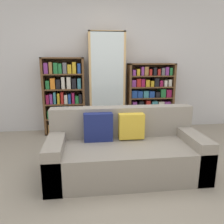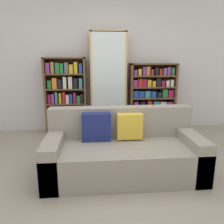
{
  "view_description": "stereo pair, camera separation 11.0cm",
  "coord_description": "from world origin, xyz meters",
  "px_view_note": "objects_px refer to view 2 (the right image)",
  "views": [
    {
      "loc": [
        -0.39,
        -2.12,
        1.4
      ],
      "look_at": [
        0.01,
        1.2,
        0.6
      ],
      "focal_mm": 35.0,
      "sensor_mm": 36.0,
      "label": 1
    },
    {
      "loc": [
        -0.28,
        -2.13,
        1.4
      ],
      "look_at": [
        0.01,
        1.2,
        0.6
      ],
      "focal_mm": 35.0,
      "sensor_mm": 36.0,
      "label": 2
    }
  ],
  "objects_px": {
    "bookshelf_left": "(66,97)",
    "display_cabinet": "(108,84)",
    "couch": "(123,151)",
    "bookshelf_right": "(152,98)",
    "wine_bottle": "(134,133)"
  },
  "relations": [
    {
      "from": "couch",
      "to": "wine_bottle",
      "type": "xyz_separation_m",
      "value": [
        0.35,
        1.1,
        -0.14
      ]
    },
    {
      "from": "display_cabinet",
      "to": "bookshelf_right",
      "type": "distance_m",
      "value": 0.93
    },
    {
      "from": "couch",
      "to": "wine_bottle",
      "type": "relative_size",
      "value": 5.5
    },
    {
      "from": "display_cabinet",
      "to": "bookshelf_right",
      "type": "bearing_deg",
      "value": 1.02
    },
    {
      "from": "wine_bottle",
      "to": "couch",
      "type": "bearing_deg",
      "value": -107.53
    },
    {
      "from": "couch",
      "to": "bookshelf_left",
      "type": "relative_size",
      "value": 1.3
    },
    {
      "from": "display_cabinet",
      "to": "bookshelf_left",
      "type": "bearing_deg",
      "value": 178.91
    },
    {
      "from": "bookshelf_left",
      "to": "wine_bottle",
      "type": "bearing_deg",
      "value": -25.78
    },
    {
      "from": "bookshelf_left",
      "to": "bookshelf_right",
      "type": "height_order",
      "value": "bookshelf_left"
    },
    {
      "from": "couch",
      "to": "display_cabinet",
      "type": "xyz_separation_m",
      "value": [
        -0.07,
        1.68,
        0.67
      ]
    },
    {
      "from": "couch",
      "to": "bookshelf_left",
      "type": "distance_m",
      "value": 1.95
    },
    {
      "from": "display_cabinet",
      "to": "wine_bottle",
      "type": "height_order",
      "value": "display_cabinet"
    },
    {
      "from": "couch",
      "to": "wine_bottle",
      "type": "distance_m",
      "value": 1.17
    },
    {
      "from": "bookshelf_left",
      "to": "display_cabinet",
      "type": "distance_m",
      "value": 0.85
    },
    {
      "from": "bookshelf_right",
      "to": "wine_bottle",
      "type": "distance_m",
      "value": 0.91
    }
  ]
}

